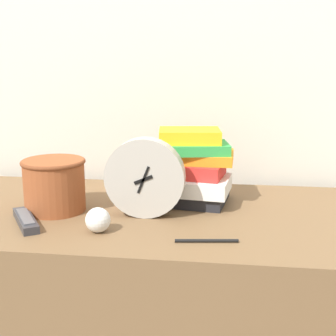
{
  "coord_description": "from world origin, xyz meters",
  "views": [
    {
      "loc": [
        0.23,
        -0.9,
        1.17
      ],
      "look_at": [
        0.07,
        0.34,
        0.87
      ],
      "focal_mm": 50.0,
      "sensor_mm": 36.0,
      "label": 1
    }
  ],
  "objects": [
    {
      "name": "book_stack",
      "position": [
        0.12,
        0.41,
        0.85
      ],
      "size": [
        0.26,
        0.22,
        0.21
      ],
      "color": "#232328",
      "rests_on": "desk"
    },
    {
      "name": "desk",
      "position": [
        0.0,
        0.31,
        0.38
      ],
      "size": [
        1.3,
        0.63,
        0.75
      ],
      "color": "brown",
      "rests_on": "ground_plane"
    },
    {
      "name": "desk_clock",
      "position": [
        0.02,
        0.27,
        0.86
      ],
      "size": [
        0.21,
        0.05,
        0.21
      ],
      "color": "#B7B2A8",
      "rests_on": "desk"
    },
    {
      "name": "basket",
      "position": [
        -0.24,
        0.29,
        0.83
      ],
      "size": [
        0.17,
        0.17,
        0.14
      ],
      "color": "#994C28",
      "rests_on": "desk"
    },
    {
      "name": "wall_back",
      "position": [
        0.0,
        0.7,
        1.2
      ],
      "size": [
        6.0,
        0.04,
        2.4
      ],
      "color": "silver",
      "rests_on": "ground_plane"
    },
    {
      "name": "tv_remote",
      "position": [
        -0.27,
        0.17,
        0.76
      ],
      "size": [
        0.13,
        0.17,
        0.02
      ],
      "color": "#333338",
      "rests_on": "desk"
    },
    {
      "name": "crumpled_paper_ball",
      "position": [
        -0.08,
        0.14,
        0.78
      ],
      "size": [
        0.06,
        0.06,
        0.06
      ],
      "color": "white",
      "rests_on": "desk"
    },
    {
      "name": "pen",
      "position": [
        0.19,
        0.11,
        0.76
      ],
      "size": [
        0.15,
        0.03,
        0.01
      ],
      "color": "black",
      "rests_on": "desk"
    }
  ]
}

